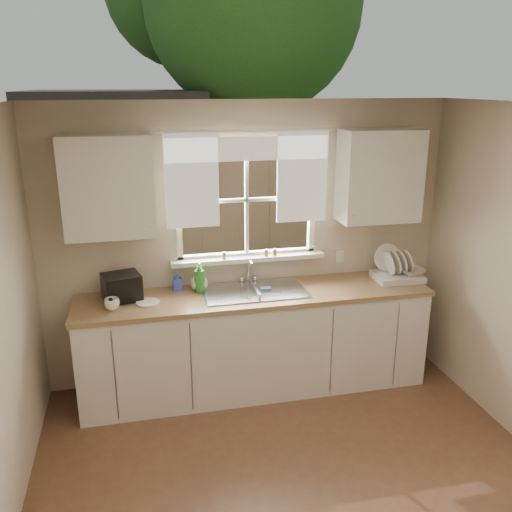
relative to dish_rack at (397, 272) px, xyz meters
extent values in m
cube|color=beige|center=(-1.34, 0.28, -0.41)|extent=(3.60, 0.02, 1.15)
cube|color=beige|center=(-1.34, 0.28, 1.34)|extent=(3.60, 0.02, 0.35)
cube|color=beige|center=(-2.54, 0.28, 0.67)|extent=(1.20, 0.02, 1.00)
cube|color=beige|center=(-0.14, 0.28, 0.67)|extent=(1.20, 0.02, 1.00)
cube|color=silver|center=(-1.34, -1.72, 1.52)|extent=(3.60, 4.00, 0.02)
cube|color=white|center=(-1.34, 0.30, 0.17)|extent=(1.30, 0.06, 0.05)
cube|color=white|center=(-1.34, 0.30, 1.17)|extent=(1.30, 0.06, 0.05)
cube|color=white|center=(-1.94, 0.30, 0.67)|extent=(0.05, 0.06, 1.05)
cube|color=white|center=(-0.74, 0.30, 0.67)|extent=(0.05, 0.06, 1.05)
cube|color=white|center=(-1.34, 0.30, 0.67)|extent=(0.03, 0.04, 1.00)
cube|color=white|center=(-1.34, 0.30, 0.67)|extent=(1.20, 0.04, 0.03)
cube|color=white|center=(-1.34, 0.24, 0.15)|extent=(1.38, 0.14, 0.04)
cylinder|color=white|center=(-1.34, 0.22, 1.27)|extent=(1.50, 0.02, 0.02)
cube|color=silver|center=(-1.82, 0.23, 0.87)|extent=(0.45, 0.02, 0.80)
cube|color=silver|center=(-0.86, 0.23, 0.87)|extent=(0.45, 0.02, 0.80)
cube|color=silver|center=(-1.34, 0.23, 1.12)|extent=(1.40, 0.02, 0.20)
cube|color=silver|center=(-1.34, -0.04, -0.55)|extent=(3.00, 0.62, 0.87)
cube|color=#95734A|center=(-1.34, -0.04, -0.09)|extent=(3.04, 0.65, 0.04)
cube|color=silver|center=(-2.49, 0.10, 0.87)|extent=(0.70, 0.33, 0.80)
cube|color=silver|center=(-0.19, 0.10, 0.87)|extent=(0.70, 0.33, 0.80)
cube|color=beige|center=(-0.46, 0.26, 0.10)|extent=(0.08, 0.01, 0.12)
cylinder|color=brown|center=(-1.10, 0.22, 0.20)|extent=(0.04, 0.04, 0.06)
cylinder|color=brown|center=(-1.18, 0.22, 0.20)|extent=(0.04, 0.04, 0.06)
cylinder|color=brown|center=(-1.56, 0.22, 0.20)|extent=(0.04, 0.04, 0.06)
cube|color=#335421|center=(-1.34, 5.28, -1.00)|extent=(20.00, 10.00, 0.02)
cube|color=#8D694E|center=(-1.34, 3.28, -0.08)|extent=(8.00, 0.10, 1.80)
cube|color=maroon|center=(-2.54, 6.78, 0.12)|extent=(3.00, 3.00, 2.20)
cube|color=black|center=(-2.54, 6.78, 1.37)|extent=(3.20, 3.20, 0.30)
cylinder|color=#423021|center=(0.06, 6.28, 0.62)|extent=(0.36, 0.36, 3.20)
sphere|color=#214716|center=(0.06, 6.28, 3.02)|extent=(4.00, 4.00, 4.00)
cube|color=#B7B7BC|center=(-1.34, -0.01, -0.15)|extent=(0.84, 0.46, 0.18)
cube|color=#B7B7BC|center=(-1.34, -0.01, -0.07)|extent=(0.88, 0.50, 0.01)
cube|color=#B7B7BC|center=(-1.34, -0.01, -0.09)|extent=(0.02, 0.41, 0.14)
cylinder|color=silver|center=(-1.34, 0.24, 0.04)|extent=(0.03, 0.03, 0.22)
cylinder|color=silver|center=(-1.34, 0.16, 0.15)|extent=(0.02, 0.18, 0.02)
sphere|color=silver|center=(-1.40, 0.24, -0.04)|extent=(0.05, 0.05, 0.05)
sphere|color=silver|center=(-1.28, 0.24, -0.04)|extent=(0.05, 0.05, 0.05)
cube|color=silver|center=(0.00, -0.01, -0.05)|extent=(0.43, 0.33, 0.06)
cylinder|color=white|center=(-0.05, 0.11, 0.10)|extent=(0.26, 0.08, 0.25)
cylinder|color=white|center=(-0.09, -0.01, 0.09)|extent=(0.08, 0.22, 0.22)
cylinder|color=white|center=(-0.03, -0.01, 0.09)|extent=(0.08, 0.22, 0.22)
cylinder|color=white|center=(0.03, -0.01, 0.09)|extent=(0.08, 0.22, 0.22)
cylinder|color=white|center=(0.09, -0.01, 0.09)|extent=(0.08, 0.22, 0.22)
imported|color=silver|center=(0.12, -0.05, 0.01)|extent=(0.23, 0.23, 0.06)
imported|color=#2E8D2E|center=(-1.80, 0.09, 0.06)|extent=(0.11, 0.11, 0.27)
imported|color=blue|center=(-1.98, 0.17, 0.01)|extent=(0.08, 0.08, 0.17)
imported|color=beige|center=(-1.80, 0.12, 0.02)|extent=(0.18, 0.18, 0.19)
cylinder|color=silver|center=(-2.24, -0.07, -0.07)|extent=(0.19, 0.19, 0.01)
imported|color=white|center=(-2.52, -0.14, -0.03)|extent=(0.15, 0.15, 0.09)
cube|color=black|center=(-2.44, 0.06, 0.03)|extent=(0.35, 0.32, 0.22)
camera|label=1|loc=(-2.29, -4.26, 1.64)|focal=38.00mm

